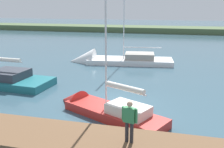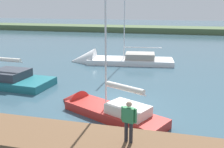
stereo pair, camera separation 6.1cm
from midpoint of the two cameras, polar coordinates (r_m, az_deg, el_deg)
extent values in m
plane|color=#385666|center=(15.56, 0.13, -6.80)|extent=(200.00, 200.00, 0.00)
cube|color=#4C603D|center=(60.55, 11.08, 9.04)|extent=(180.00, 8.00, 2.40)
cube|color=brown|center=(10.79, -7.18, -15.24)|extent=(22.25, 2.59, 0.69)
cube|color=#B22823|center=(13.82, 0.48, -9.43)|extent=(6.02, 4.11, 0.83)
cone|color=#B22823|center=(16.01, -8.84, -6.14)|extent=(2.15, 2.23, 1.73)
cube|color=silver|center=(13.03, 3.69, -7.86)|extent=(2.45, 2.10, 0.49)
cylinder|color=silver|center=(13.11, -1.27, 5.92)|extent=(0.10, 0.10, 6.47)
cylinder|color=silver|center=(12.81, 2.96, -3.57)|extent=(2.27, 1.16, 0.08)
cylinder|color=silver|center=(12.77, 2.96, -3.06)|extent=(2.14, 1.24, 0.29)
cube|color=white|center=(26.68, 4.13, 2.43)|extent=(8.88, 3.91, 0.92)
cone|color=white|center=(27.40, -6.40, 2.70)|extent=(2.91, 3.16, 2.86)
cube|color=gray|center=(26.50, 6.26, 3.97)|extent=(3.13, 2.40, 0.60)
cylinder|color=silver|center=(26.12, 2.85, 14.93)|extent=(0.10, 0.10, 10.61)
cylinder|color=silver|center=(26.35, 6.84, 5.82)|extent=(3.74, 0.55, 0.08)
cube|color=#333842|center=(20.54, -21.62, -0.04)|extent=(2.61, 2.47, 0.60)
cylinder|color=silver|center=(20.63, -22.87, 2.68)|extent=(3.46, 0.29, 0.07)
cylinder|color=silver|center=(20.61, -22.91, 3.00)|extent=(3.13, 0.48, 0.29)
cylinder|color=#28282D|center=(10.08, 3.32, -12.54)|extent=(0.14, 0.14, 0.82)
cylinder|color=#28282D|center=(10.00, 4.38, -12.77)|extent=(0.14, 0.14, 0.82)
cube|color=#337F4C|center=(9.74, 3.92, -8.99)|extent=(0.48, 0.32, 0.58)
sphere|color=tan|center=(9.57, 3.97, -6.63)|extent=(0.22, 0.22, 0.22)
cylinder|color=#337F4C|center=(9.84, 2.47, -8.62)|extent=(0.09, 0.09, 0.55)
cylinder|color=#337F4C|center=(9.63, 5.41, -9.20)|extent=(0.09, 0.09, 0.55)
camera|label=1|loc=(0.03, -89.89, 0.03)|focal=41.47mm
camera|label=2|loc=(0.03, 90.11, -0.03)|focal=41.47mm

